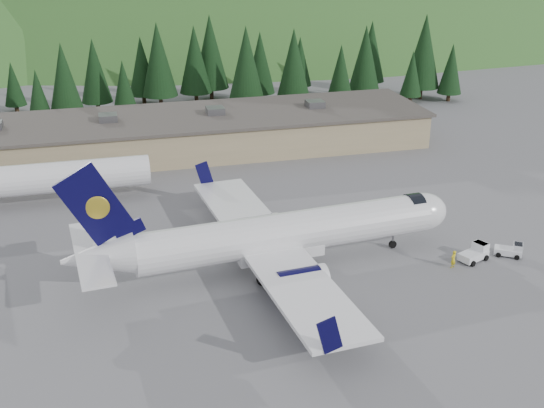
{
  "coord_description": "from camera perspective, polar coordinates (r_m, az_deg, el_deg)",
  "views": [
    {
      "loc": [
        -16.28,
        -55.98,
        30.66
      ],
      "look_at": [
        0.0,
        6.0,
        4.0
      ],
      "focal_mm": 45.0,
      "sensor_mm": 36.0,
      "label": 1
    }
  ],
  "objects": [
    {
      "name": "second_airliner",
      "position": [
        83.09,
        -19.83,
        1.99
      ],
      "size": [
        27.5,
        11.0,
        10.05
      ],
      "color": "white",
      "rests_on": "ground"
    },
    {
      "name": "airliner",
      "position": [
        64.03,
        0.43,
        -2.66
      ],
      "size": [
        37.89,
        35.58,
        12.57
      ],
      "rotation": [
        0.0,
        0.0,
        0.09
      ],
      "color": "white",
      "rests_on": "ground"
    },
    {
      "name": "hills",
      "position": [
        295.09,
        0.08,
        -0.02
      ],
      "size": [
        614.0,
        330.0,
        300.0
      ],
      "color": "#25541D",
      "rests_on": "ground"
    },
    {
      "name": "baggage_tug_b",
      "position": [
        71.41,
        19.36,
        -3.66
      ],
      "size": [
        2.91,
        2.54,
        1.39
      ],
      "rotation": [
        0.0,
        0.0,
        -0.57
      ],
      "color": "white",
      "rests_on": "ground"
    },
    {
      "name": "terminal_building",
      "position": [
        98.72,
        -7.59,
        5.89
      ],
      "size": [
        71.0,
        17.0,
        6.1
      ],
      "color": "#91845F",
      "rests_on": "ground"
    },
    {
      "name": "ramp_worker",
      "position": [
        67.32,
        14.92,
        -4.48
      ],
      "size": [
        0.77,
        0.67,
        1.79
      ],
      "primitive_type": "imported",
      "rotation": [
        0.0,
        0.0,
        3.6
      ],
      "color": "yellow",
      "rests_on": "ground"
    },
    {
      "name": "ground",
      "position": [
        65.87,
        1.33,
        -5.16
      ],
      "size": [
        600.0,
        600.0,
        0.0
      ],
      "primitive_type": "plane",
      "color": "slate"
    },
    {
      "name": "baggage_tug_a",
      "position": [
        69.54,
        16.64,
        -3.94
      ],
      "size": [
        3.36,
        2.67,
        1.61
      ],
      "rotation": [
        0.0,
        0.0,
        0.39
      ],
      "color": "white",
      "rests_on": "ground"
    },
    {
      "name": "tree_line",
      "position": [
        119.9,
        -8.03,
        11.26
      ],
      "size": [
        111.95,
        19.56,
        14.17
      ],
      "color": "black",
      "rests_on": "ground"
    }
  ]
}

